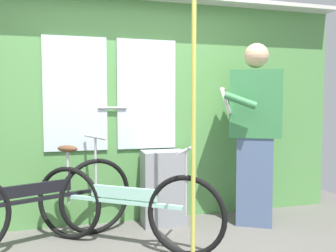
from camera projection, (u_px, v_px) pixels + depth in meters
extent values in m
cube|color=#56934C|center=(131.00, 112.00, 3.62)|extent=(4.55, 0.08, 2.24)
cube|color=silver|center=(75.00, 94.00, 3.42)|extent=(0.60, 0.02, 1.10)
cube|color=silver|center=(147.00, 94.00, 3.60)|extent=(0.60, 0.02, 1.10)
cylinder|color=#B2B2B7|center=(112.00, 108.00, 3.50)|extent=(0.28, 0.02, 0.02)
torus|color=black|center=(96.00, 196.00, 3.28)|extent=(0.67, 0.30, 0.70)
cube|color=black|center=(36.00, 199.00, 2.95)|extent=(0.97, 0.40, 0.03)
cube|color=black|center=(36.00, 189.00, 2.95)|extent=(0.57, 0.24, 0.10)
cylinder|color=#B7B7BC|center=(96.00, 167.00, 3.26)|extent=(0.02, 0.02, 0.55)
cylinder|color=#B7B7BC|center=(95.00, 137.00, 3.24)|extent=(0.18, 0.42, 0.02)
torus|color=black|center=(186.00, 216.00, 2.79)|extent=(0.56, 0.41, 0.65)
torus|color=black|center=(69.00, 203.00, 3.15)|extent=(0.56, 0.41, 0.65)
cube|color=#9EDBC6|center=(124.00, 202.00, 2.96)|extent=(0.87, 0.61, 0.03)
cube|color=#9EDBC6|center=(124.00, 193.00, 2.96)|extent=(0.51, 0.36, 0.10)
cylinder|color=#B7B7BC|center=(68.00, 176.00, 3.13)|extent=(0.02, 0.02, 0.48)
ellipsoid|color=brown|center=(68.00, 149.00, 3.12)|extent=(0.22, 0.19, 0.06)
cylinder|color=#B7B7BC|center=(186.00, 183.00, 2.77)|extent=(0.02, 0.02, 0.52)
cylinder|color=#B7B7BC|center=(186.00, 150.00, 2.75)|extent=(0.27, 0.38, 0.02)
cube|color=slate|center=(254.00, 181.00, 3.51)|extent=(0.39, 0.32, 0.87)
cube|color=#387F47|center=(256.00, 104.00, 3.46)|extent=(0.53, 0.41, 0.66)
sphere|color=tan|center=(256.00, 56.00, 3.43)|extent=(0.24, 0.24, 0.24)
cube|color=silver|center=(227.00, 101.00, 3.52)|extent=(0.26, 0.35, 0.26)
cylinder|color=#387F47|center=(240.00, 100.00, 3.27)|extent=(0.30, 0.21, 0.17)
cylinder|color=#387F47|center=(241.00, 101.00, 3.70)|extent=(0.30, 0.21, 0.17)
cube|color=gray|center=(163.00, 188.00, 3.54)|extent=(0.42, 0.28, 0.74)
cylinder|color=#C6C14C|center=(194.00, 116.00, 2.68)|extent=(0.04, 0.04, 2.24)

